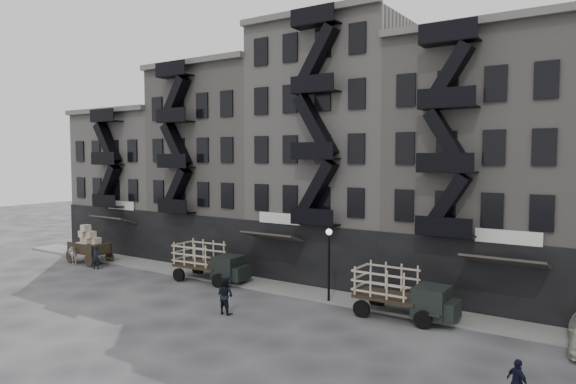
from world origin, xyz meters
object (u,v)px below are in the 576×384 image
Objects in this scene: horse at (71,254)px; stake_truck_east at (402,290)px; wagon at (89,241)px; pedestrian_west at (96,258)px; stake_truck_west at (210,259)px; policeman at (518,383)px; pedestrian_mid at (225,295)px.

stake_truck_east is at bearing -69.33° from horse.
wagon reaches higher than pedestrian_west.
stake_truck_east is at bearing 3.57° from wagon.
horse is 3.28m from pedestrian_west.
horse is 1.04× the size of pedestrian_west.
wagon is at bearing 179.35° from stake_truck_west.
policeman is at bearing -8.48° from wagon.
wagon is at bearing -178.98° from stake_truck_east.
stake_truck_west is 3.11× the size of pedestrian_west.
pedestrian_west is 15.37m from pedestrian_mid.
stake_truck_west is 9.82m from pedestrian_west.
stake_truck_east reaches higher than horse.
stake_truck_west is at bearing 19.09° from policeman.
pedestrian_west is (-23.19, -1.60, -0.64)m from stake_truck_east.
stake_truck_west is at bearing 6.14° from wagon.
pedestrian_mid is (17.48, -3.97, -0.74)m from wagon.
stake_truck_west is (12.01, 0.79, -0.23)m from wagon.
stake_truck_east is 2.67× the size of pedestrian_mid.
policeman is at bearing -38.50° from pedestrian_west.
stake_truck_east is at bearing -5.51° from stake_truck_west.
horse is 0.34× the size of stake_truck_east.
wagon is 0.69× the size of stake_truck_east.
horse is at bearing 29.17° from policeman.
pedestrian_mid is at bearing -10.41° from wagon.
stake_truck_east is at bearing -150.03° from pedestrian_mid.
stake_truck_east is 9.27m from pedestrian_mid.
horse is at bearing -129.89° from wagon.
wagon is (0.89, 0.98, 0.97)m from horse.
pedestrian_west is (-9.62, -1.86, -0.63)m from stake_truck_west.
horse is 18.61m from pedestrian_mid.
policeman is (6.68, -6.72, -0.70)m from stake_truck_east.
horse is 26.51m from stake_truck_east.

